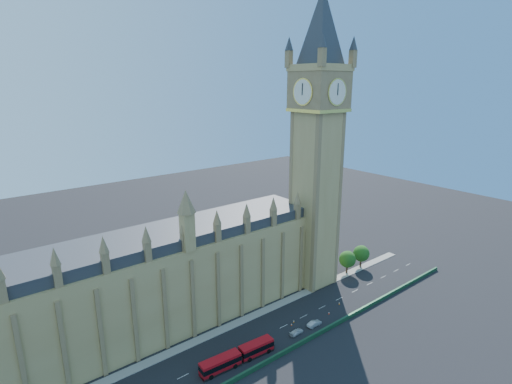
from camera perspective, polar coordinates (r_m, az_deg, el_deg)
ground at (r=113.07m, az=-0.85°, el=-20.76°), size 400.00×400.00×0.00m
palace_westminster at (r=112.42m, az=-18.58°, el=-13.52°), size 120.00×20.00×28.00m
elizabeth_tower at (r=128.09m, az=8.84°, el=9.75°), size 20.59×20.59×105.00m
bridge_parapet at (r=107.15m, az=2.35°, el=-22.70°), size 160.00×0.60×1.20m
kerb_north at (r=119.33m, az=-3.80°, el=-18.59°), size 160.00×3.00×0.16m
tree_east_near at (r=148.93m, az=12.96°, el=-9.26°), size 6.00×6.00×8.50m
tree_east_far at (r=154.83m, az=14.83°, el=-8.41°), size 6.00×6.00×8.50m
red_bus at (r=105.95m, az=-2.62°, el=-22.39°), size 20.29×4.47×3.42m
car_grey at (r=111.32m, az=1.78°, el=-21.01°), size 3.94×1.88×1.30m
car_silver at (r=120.10m, az=8.34°, el=-18.10°), size 4.65×1.67×1.53m
car_white at (r=116.39m, az=5.80°, el=-19.28°), size 4.64×2.21×1.31m
cone_a at (r=121.12m, az=5.42°, el=-17.93°), size 0.50×0.50×0.65m
cone_b at (r=131.36m, az=11.82°, el=-15.32°), size 0.52×0.52×0.74m
cone_c at (r=126.14m, az=10.38°, el=-16.65°), size 0.43×0.43×0.67m
cone_d at (r=119.73m, az=5.09°, el=-18.36°), size 0.46×0.46×0.63m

